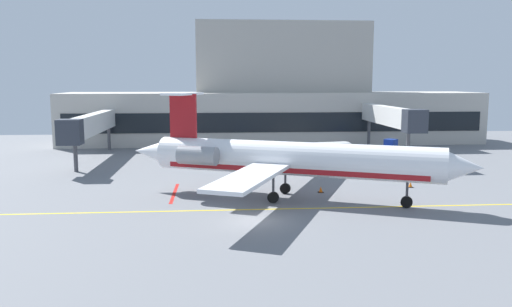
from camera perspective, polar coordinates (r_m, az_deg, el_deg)
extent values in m
cube|color=slate|center=(36.10, -0.21, -7.61)|extent=(120.00, 120.00, 0.10)
cube|color=yellow|center=(39.12, -0.57, -6.28)|extent=(108.00, 0.24, 0.01)
cube|color=red|center=(45.26, -9.11, -4.39)|extent=(0.30, 8.00, 0.01)
cube|color=#B7B2A8|center=(81.01, 1.88, 4.05)|extent=(64.81, 11.29, 7.88)
cube|color=#A8A49A|center=(83.90, 2.96, 10.65)|extent=(27.55, 7.91, 11.05)
cube|color=black|center=(75.39, 2.37, 3.49)|extent=(62.22, 0.12, 2.90)
cube|color=silver|center=(69.70, 14.35, 4.16)|extent=(1.40, 17.71, 2.40)
cube|color=#2D333D|center=(60.58, 17.33, 3.47)|extent=(2.40, 2.00, 2.64)
cylinder|color=#4C4C51|center=(76.93, 12.50, 2.19)|extent=(0.44, 0.44, 3.99)
cylinder|color=#4C4C51|center=(62.47, 16.63, 0.69)|extent=(0.44, 0.44, 3.99)
cube|color=silver|center=(66.65, -17.64, 3.23)|extent=(1.40, 19.84, 2.40)
cube|color=#2D333D|center=(56.21, -20.10, 2.27)|extent=(2.40, 2.00, 2.64)
cylinder|color=#4C4C51|center=(75.11, -16.11, 1.64)|extent=(0.44, 0.44, 3.27)
cylinder|color=#4C4C51|center=(58.17, -19.52, -0.33)|extent=(0.44, 0.44, 3.27)
cylinder|color=white|center=(41.95, 4.23, -0.58)|extent=(22.95, 11.96, 2.78)
cube|color=maroon|center=(42.07, 4.22, -1.61)|extent=(20.66, 10.76, 0.50)
cone|color=white|center=(40.74, 22.04, -1.42)|extent=(3.89, 3.72, 2.73)
cone|color=white|center=(46.94, -11.50, 0.22)|extent=(4.26, 3.60, 2.37)
cube|color=white|center=(48.89, 4.54, 0.18)|extent=(7.05, 11.13, 0.28)
cube|color=white|center=(36.03, -0.77, -2.68)|extent=(7.05, 11.13, 0.28)
cylinder|color=gray|center=(46.40, -4.22, 0.53)|extent=(3.68, 2.73, 1.53)
cylinder|color=gray|center=(42.43, -6.53, -0.22)|extent=(3.68, 2.73, 1.53)
cube|color=maroon|center=(45.10, -8.14, 4.20)|extent=(2.40, 1.21, 3.81)
cube|color=white|center=(45.01, -8.19, 6.62)|extent=(3.55, 4.86, 0.20)
cylinder|color=#3F3F44|center=(41.03, 16.54, -3.86)|extent=(0.20, 0.20, 1.56)
cylinder|color=black|center=(41.24, 16.48, -5.23)|extent=(0.97, 0.68, 0.90)
cylinder|color=#3F3F44|center=(44.30, 3.30, -2.65)|extent=(0.20, 0.20, 1.56)
cylinder|color=black|center=(44.50, 3.29, -3.93)|extent=(0.97, 0.68, 0.90)
cylinder|color=#3F3F44|center=(40.89, 1.95, -3.56)|extent=(0.20, 0.20, 1.56)
cylinder|color=black|center=(41.11, 1.94, -4.93)|extent=(0.97, 0.68, 0.90)
cube|color=#19389E|center=(66.47, 14.43, 0.05)|extent=(3.42, 3.35, 0.65)
cube|color=navy|center=(67.16, 14.83, 0.99)|extent=(1.88, 1.88, 1.36)
cylinder|color=black|center=(67.87, 14.32, -0.05)|extent=(0.70, 0.68, 0.70)
cylinder|color=black|center=(67.20, 15.44, -0.18)|extent=(0.70, 0.68, 0.70)
cylinder|color=black|center=(65.85, 13.38, -0.27)|extent=(0.70, 0.68, 0.70)
cylinder|color=black|center=(65.16, 14.53, -0.40)|extent=(0.70, 0.68, 0.70)
cube|color=#19389E|center=(58.72, -0.67, -0.81)|extent=(3.07, 2.02, 0.49)
cube|color=navy|center=(58.59, 0.13, -0.07)|extent=(1.32, 1.68, 1.05)
cylinder|color=black|center=(59.60, 0.34, -0.92)|extent=(0.72, 0.35, 0.70)
cylinder|color=black|center=(57.88, 0.32, -1.19)|extent=(0.72, 0.35, 0.70)
cylinder|color=black|center=(59.66, -1.62, -0.91)|extent=(0.72, 0.35, 0.70)
cylinder|color=black|center=(57.94, -1.70, -1.18)|extent=(0.72, 0.35, 0.70)
cylinder|color=white|center=(62.99, 8.08, 0.40)|extent=(5.01, 2.81, 1.96)
sphere|color=white|center=(63.96, 10.03, 0.47)|extent=(1.93, 1.93, 1.93)
sphere|color=white|center=(62.09, 6.08, 0.32)|extent=(1.93, 1.93, 1.93)
cube|color=#59595B|center=(62.86, 6.80, -0.66)|extent=(0.60, 1.77, 0.35)
cube|color=#59595B|center=(63.48, 9.31, -0.62)|extent=(0.60, 1.77, 0.35)
cone|color=orange|center=(45.25, 7.26, -4.00)|extent=(0.36, 0.36, 0.55)
cube|color=black|center=(45.31, 7.25, -4.32)|extent=(0.47, 0.47, 0.04)
cone|color=orange|center=(49.13, 16.88, -3.32)|extent=(0.36, 0.36, 0.55)
cube|color=black|center=(49.18, 16.87, -3.62)|extent=(0.47, 0.47, 0.04)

